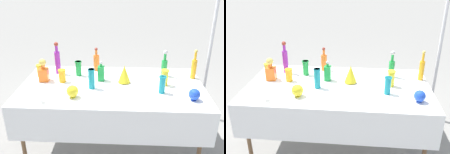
{
  "view_description": "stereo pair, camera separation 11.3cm",
  "coord_description": "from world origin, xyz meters",
  "views": [
    {
      "loc": [
        0.13,
        -2.57,
        1.99
      ],
      "look_at": [
        0.0,
        0.0,
        0.86
      ],
      "focal_mm": 40.0,
      "sensor_mm": 36.0,
      "label": 1
    },
    {
      "loc": [
        0.25,
        -2.57,
        1.99
      ],
      "look_at": [
        0.0,
        0.0,
        0.86
      ],
      "focal_mm": 40.0,
      "sensor_mm": 36.0,
      "label": 2
    }
  ],
  "objects": [
    {
      "name": "ground_plane",
      "position": [
        0.0,
        0.0,
        0.0
      ],
      "size": [
        40.0,
        40.0,
        0.0
      ],
      "primitive_type": "plane",
      "color": "gray"
    },
    {
      "name": "tall_bottle_0",
      "position": [
        0.63,
        0.3,
        0.89
      ],
      "size": [
        0.07,
        0.07,
        0.33
      ],
      "color": "#198C38",
      "rests_on": "display_table"
    },
    {
      "name": "price_tag_left",
      "position": [
        -0.65,
        -0.49,
        0.78
      ],
      "size": [
        0.05,
        0.02,
        0.04
      ],
      "primitive_type": "cube",
      "rotation": [
        -0.21,
        0.0,
        -0.06
      ],
      "color": "white",
      "rests_on": "display_table"
    },
    {
      "name": "slender_vase_5",
      "position": [
        0.6,
        0.03,
        0.86
      ],
      "size": [
        0.09,
        0.09,
        0.19
      ],
      "color": "yellow",
      "rests_on": "display_table"
    },
    {
      "name": "tall_bottle_1",
      "position": [
        -0.7,
        0.31,
        0.94
      ],
      "size": [
        0.07,
        0.07,
        0.41
      ],
      "color": "purple",
      "rests_on": "display_table"
    },
    {
      "name": "square_decanter_0",
      "position": [
        -0.13,
        0.12,
        0.86
      ],
      "size": [
        0.08,
        0.08,
        0.24
      ],
      "color": "#198C38",
      "rests_on": "display_table"
    },
    {
      "name": "tall_bottle_2",
      "position": [
        -0.22,
        0.44,
        0.88
      ],
      "size": [
        0.08,
        0.08,
        0.31
      ],
      "color": "orange",
      "rests_on": "display_table"
    },
    {
      "name": "slender_vase_1",
      "position": [
        -0.58,
        0.06,
        0.84
      ],
      "size": [
        0.09,
        0.09,
        0.15
      ],
      "color": "orange",
      "rests_on": "display_table"
    },
    {
      "name": "canopy_pole",
      "position": [
        1.26,
        0.63,
        0.91
      ],
      "size": [
        0.18,
        0.18,
        2.33
      ],
      "color": "silver",
      "rests_on": "ground"
    },
    {
      "name": "fluted_vase_0",
      "position": [
        0.14,
        0.07,
        0.87
      ],
      "size": [
        0.14,
        0.14,
        0.21
      ],
      "color": "yellow",
      "rests_on": "display_table"
    },
    {
      "name": "slender_vase_0",
      "position": [
        -0.43,
        0.26,
        0.86
      ],
      "size": [
        0.09,
        0.09,
        0.18
      ],
      "color": "#198C38",
      "rests_on": "display_table"
    },
    {
      "name": "slender_vase_2",
      "position": [
        -0.22,
        -0.09,
        0.88
      ],
      "size": [
        0.08,
        0.08,
        0.23
      ],
      "color": "teal",
      "rests_on": "display_table"
    },
    {
      "name": "slender_vase_4",
      "position": [
        -0.9,
        0.21,
        0.84
      ],
      "size": [
        0.09,
        0.09,
        0.15
      ],
      "color": "yellow",
      "rests_on": "display_table"
    },
    {
      "name": "square_decanter_1",
      "position": [
        -0.81,
        0.08,
        0.87
      ],
      "size": [
        0.12,
        0.12,
        0.27
      ],
      "color": "orange",
      "rests_on": "display_table"
    },
    {
      "name": "cardboard_box_behind_left",
      "position": [
        0.03,
        1.19,
        0.19
      ],
      "size": [
        0.52,
        0.39,
        0.47
      ],
      "color": "tan",
      "rests_on": "ground"
    },
    {
      "name": "tall_bottle_3",
      "position": [
        0.97,
        0.24,
        0.9
      ],
      "size": [
        0.06,
        0.06,
        0.36
      ],
      "color": "orange",
      "rests_on": "display_table"
    },
    {
      "name": "slender_vase_3",
      "position": [
        0.54,
        -0.17,
        0.86
      ],
      "size": [
        0.08,
        0.08,
        0.19
      ],
      "color": "teal",
      "rests_on": "display_table"
    },
    {
      "name": "round_bowl_0",
      "position": [
        0.85,
        -0.31,
        0.83
      ],
      "size": [
        0.12,
        0.12,
        0.12
      ],
      "color": "blue",
      "rests_on": "display_table"
    },
    {
      "name": "round_bowl_1",
      "position": [
        -0.39,
        -0.32,
        0.83
      ],
      "size": [
        0.12,
        0.12,
        0.13
      ],
      "color": "yellow",
      "rests_on": "display_table"
    },
    {
      "name": "display_table",
      "position": [
        0.0,
        -0.04,
        0.7
      ],
      "size": [
        2.08,
        1.11,
        0.76
      ],
      "color": "white",
      "rests_on": "ground"
    }
  ]
}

